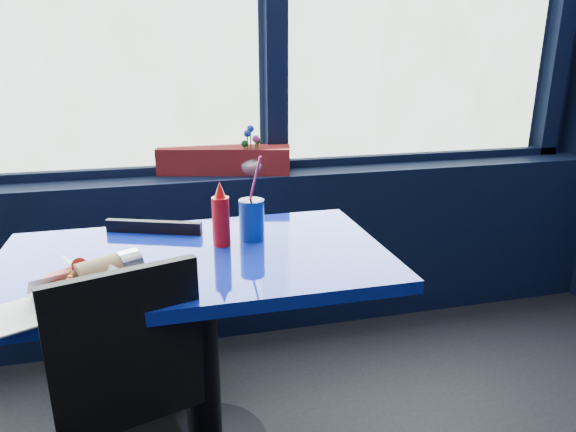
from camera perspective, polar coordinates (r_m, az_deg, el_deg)
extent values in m
plane|color=black|center=(2.53, -20.40, 20.07)|extent=(5.00, 0.00, 5.00)
cube|color=black|center=(2.58, -18.05, -4.88)|extent=(5.00, 0.26, 0.80)
cube|color=black|center=(2.53, -18.84, 4.42)|extent=(4.80, 0.08, 0.06)
cylinder|color=black|center=(1.82, -9.57, -16.29)|extent=(0.12, 0.12, 0.68)
cube|color=navy|center=(1.64, -10.27, -4.89)|extent=(1.20, 0.70, 0.04)
cube|color=black|center=(1.36, -17.32, -14.11)|extent=(0.36, 0.14, 0.43)
cube|color=black|center=(2.15, -15.54, -9.79)|extent=(0.46, 0.46, 0.03)
cube|color=black|center=(1.91, -14.28, -6.14)|extent=(0.33, 0.15, 0.39)
cylinder|color=black|center=(2.32, -10.09, -12.82)|extent=(0.02, 0.02, 0.37)
cylinder|color=black|center=(2.08, -12.59, -17.03)|extent=(0.02, 0.02, 0.37)
cylinder|color=black|center=(2.42, -17.22, -12.01)|extent=(0.02, 0.02, 0.37)
cylinder|color=black|center=(2.19, -20.51, -15.83)|extent=(0.02, 0.02, 0.37)
cube|color=maroon|center=(2.48, -7.07, 6.21)|extent=(0.64, 0.30, 0.12)
imported|color=silver|center=(2.42, -4.04, 5.84)|extent=(0.13, 0.14, 0.11)
cylinder|color=#1E5919|center=(2.41, -4.48, 6.64)|extent=(0.01, 0.01, 0.18)
sphere|color=#1D38AC|center=(2.39, -4.54, 9.13)|extent=(0.03, 0.03, 0.03)
cylinder|color=#1E5919|center=(2.40, -3.57, 6.35)|extent=(0.01, 0.01, 0.16)
sphere|color=#DF4194|center=(2.39, -3.61, 8.55)|extent=(0.03, 0.03, 0.03)
cylinder|color=#1E5919|center=(2.43, -4.14, 6.95)|extent=(0.01, 0.01, 0.20)
sphere|color=#1D38AC|center=(2.41, -4.20, 9.64)|extent=(0.03, 0.03, 0.03)
cylinder|color=#1E5919|center=(2.42, -4.80, 6.11)|extent=(0.01, 0.01, 0.13)
sphere|color=#1E5919|center=(2.41, -4.85, 8.02)|extent=(0.03, 0.03, 0.03)
cylinder|color=#1E5919|center=(2.42, -3.36, 6.31)|extent=(0.01, 0.01, 0.15)
sphere|color=#1E5919|center=(2.41, -3.40, 8.35)|extent=(0.03, 0.03, 0.03)
cylinder|color=red|center=(1.45, -21.14, -7.12)|extent=(0.26, 0.26, 0.05)
cylinder|color=white|center=(1.45, -21.10, -7.48)|extent=(0.25, 0.25, 0.00)
cylinder|color=white|center=(1.46, -17.32, -5.21)|extent=(0.09, 0.10, 0.08)
sphere|color=brown|center=(1.42, -21.73, -6.09)|extent=(0.06, 0.06, 0.06)
cylinder|color=#B01F12|center=(1.42, -22.17, -5.21)|extent=(0.06, 0.06, 0.01)
cylinder|color=red|center=(1.67, -7.45, -0.61)|extent=(0.06, 0.06, 0.16)
cone|color=red|center=(1.64, -7.60, 2.94)|extent=(0.04, 0.04, 0.05)
cylinder|color=#0D3499|center=(1.72, -4.05, -0.40)|extent=(0.09, 0.09, 0.14)
cylinder|color=black|center=(1.70, -4.10, 1.69)|extent=(0.08, 0.08, 0.01)
cylinder|color=#EB3163|center=(1.68, -3.78, 3.67)|extent=(0.05, 0.06, 0.19)
cube|color=white|center=(1.41, -26.62, -9.48)|extent=(0.23, 0.23, 0.00)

